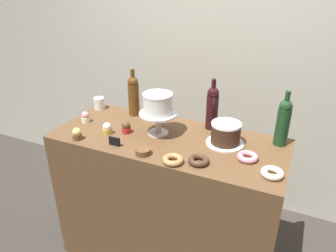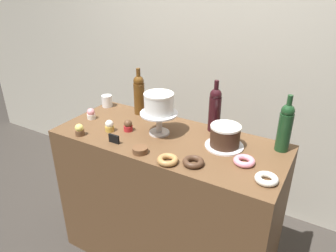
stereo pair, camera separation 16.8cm
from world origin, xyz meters
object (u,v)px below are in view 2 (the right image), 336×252
at_px(cupcake_lemon, 79,130).
at_px(wine_bottle_dark_red, 215,109).
at_px(cupcake_strawberry, 91,114).
at_px(wine_bottle_green, 285,127).
at_px(cookie_stack, 140,150).
at_px(price_sign_chalkboard, 114,139).
at_px(cake_stand_pedestal, 159,119).
at_px(cupcake_vanilla, 109,126).
at_px(donut_sugar, 266,179).
at_px(chocolate_round_cake, 225,136).
at_px(white_layer_cake, 159,103).
at_px(wine_bottle_amber, 139,94).
at_px(donut_pink, 244,161).
at_px(coffee_cup_ceramic, 107,101).
at_px(donut_chocolate, 193,162).
at_px(donut_maple, 168,160).
at_px(cupcake_chocolate, 128,126).

bearing_deg(cupcake_lemon, wine_bottle_dark_red, 34.92).
xyz_separation_m(cupcake_lemon, cupcake_strawberry, (-0.11, 0.22, 0.00)).
relative_size(wine_bottle_green, cookie_stack, 3.87).
bearing_deg(price_sign_chalkboard, cupcake_strawberry, 151.46).
xyz_separation_m(cake_stand_pedestal, cupcake_lemon, (-0.41, -0.26, -0.06)).
distance_m(cupcake_vanilla, donut_sugar, 0.99).
bearing_deg(wine_bottle_green, chocolate_round_cake, -156.21).
xyz_separation_m(white_layer_cake, wine_bottle_amber, (-0.28, 0.20, -0.06)).
bearing_deg(cake_stand_pedestal, cupcake_vanilla, -155.66).
distance_m(wine_bottle_dark_red, donut_sugar, 0.59).
xyz_separation_m(white_layer_cake, cupcake_lemon, (-0.41, -0.26, -0.17)).
distance_m(white_layer_cake, cupcake_lemon, 0.51).
distance_m(wine_bottle_amber, cupcake_vanilla, 0.34).
distance_m(wine_bottle_amber, cupcake_lemon, 0.49).
xyz_separation_m(chocolate_round_cake, wine_bottle_amber, (-0.69, 0.15, 0.07)).
distance_m(cupcake_strawberry, cookie_stack, 0.58).
bearing_deg(wine_bottle_dark_red, donut_pink, -44.43).
height_order(chocolate_round_cake, wine_bottle_green, wine_bottle_green).
distance_m(cupcake_vanilla, coffee_cup_ceramic, 0.42).
bearing_deg(wine_bottle_dark_red, white_layer_cake, -142.27).
bearing_deg(donut_chocolate, wine_bottle_dark_red, 98.74).
xyz_separation_m(cake_stand_pedestal, donut_maple, (0.21, -0.27, -0.08)).
distance_m(wine_bottle_dark_red, cupcake_strawberry, 0.83).
height_order(wine_bottle_green, cupcake_chocolate, wine_bottle_green).
xyz_separation_m(chocolate_round_cake, cupcake_vanilla, (-0.69, -0.17, -0.04)).
xyz_separation_m(cupcake_vanilla, cookie_stack, (0.32, -0.12, -0.02)).
bearing_deg(cupcake_vanilla, white_layer_cake, 24.34).
distance_m(wine_bottle_green, cookie_stack, 0.80).
bearing_deg(cupcake_chocolate, price_sign_chalkboard, -82.30).
relative_size(cake_stand_pedestal, price_sign_chalkboard, 3.28).
relative_size(cupcake_lemon, cookie_stack, 0.88).
bearing_deg(cupcake_vanilla, donut_maple, -15.24).
height_order(donut_pink, donut_sugar, same).
relative_size(cupcake_strawberry, coffee_cup_ceramic, 0.87).
relative_size(cupcake_lemon, donut_chocolate, 0.66).
bearing_deg(donut_pink, cupcake_strawberry, 178.50).
xyz_separation_m(white_layer_cake, donut_sugar, (0.70, -0.18, -0.18)).
bearing_deg(cupcake_lemon, price_sign_chalkboard, 6.60).
relative_size(wine_bottle_amber, donut_chocolate, 2.91).
bearing_deg(cupcake_chocolate, coffee_cup_ceramic, 146.63).
bearing_deg(cake_stand_pedestal, wine_bottle_dark_red, 37.73).
height_order(cupcake_chocolate, cookie_stack, cupcake_chocolate).
relative_size(white_layer_cake, price_sign_chalkboard, 2.55).
relative_size(donut_chocolate, donut_maple, 1.00).
bearing_deg(donut_chocolate, donut_pink, 31.96).
height_order(wine_bottle_dark_red, cupcake_vanilla, wine_bottle_dark_red).
height_order(wine_bottle_green, cupcake_vanilla, wine_bottle_green).
distance_m(chocolate_round_cake, wine_bottle_green, 0.32).
bearing_deg(cupcake_chocolate, cake_stand_pedestal, 19.80).
bearing_deg(cupcake_lemon, white_layer_cake, 32.93).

